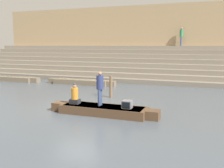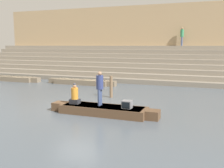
{
  "view_description": "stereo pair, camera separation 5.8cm",
  "coord_description": "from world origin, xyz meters",
  "px_view_note": "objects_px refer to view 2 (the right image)",
  "views": [
    {
      "loc": [
        6.41,
        -12.06,
        3.3
      ],
      "look_at": [
        1.72,
        0.49,
        1.31
      ],
      "focal_mm": 42.0,
      "sensor_mm": 36.0,
      "label": 1
    },
    {
      "loc": [
        6.46,
        -12.04,
        3.3
      ],
      "look_at": [
        1.72,
        0.49,
        1.31
      ],
      "focal_mm": 42.0,
      "sensor_mm": 36.0,
      "label": 2
    }
  ],
  "objects_px": {
    "moored_boat_distant": "(11,78)",
    "person_rowing": "(75,95)",
    "mooring_post": "(111,87)",
    "person_on_steps": "(182,35)",
    "person_standing": "(100,86)",
    "moored_boat_shore": "(81,82)",
    "rowboat_main": "(103,110)",
    "tv_set": "(127,104)"
  },
  "relations": [
    {
      "from": "tv_set",
      "to": "moored_boat_distant",
      "type": "xyz_separation_m",
      "value": [
        -13.96,
        8.07,
        -0.37
      ]
    },
    {
      "from": "person_rowing",
      "to": "mooring_post",
      "type": "relative_size",
      "value": 0.75
    },
    {
      "from": "moored_boat_distant",
      "to": "mooring_post",
      "type": "distance_m",
      "value": 12.33
    },
    {
      "from": "person_rowing",
      "to": "moored_boat_distant",
      "type": "xyz_separation_m",
      "value": [
        -11.23,
        8.06,
        -0.6
      ]
    },
    {
      "from": "rowboat_main",
      "to": "moored_boat_distant",
      "type": "height_order",
      "value": "moored_boat_distant"
    },
    {
      "from": "rowboat_main",
      "to": "moored_boat_shore",
      "type": "distance_m",
      "value": 9.98
    },
    {
      "from": "mooring_post",
      "to": "person_on_steps",
      "type": "height_order",
      "value": "person_on_steps"
    },
    {
      "from": "moored_boat_shore",
      "to": "mooring_post",
      "type": "height_order",
      "value": "mooring_post"
    },
    {
      "from": "person_standing",
      "to": "tv_set",
      "type": "xyz_separation_m",
      "value": [
        1.41,
        -0.11,
        -0.77
      ]
    },
    {
      "from": "rowboat_main",
      "to": "moored_boat_distant",
      "type": "distance_m",
      "value": 15.07
    },
    {
      "from": "person_rowing",
      "to": "tv_set",
      "type": "height_order",
      "value": "person_rowing"
    },
    {
      "from": "person_standing",
      "to": "mooring_post",
      "type": "relative_size",
      "value": 1.19
    },
    {
      "from": "rowboat_main",
      "to": "person_on_steps",
      "type": "relative_size",
      "value": 3.03
    },
    {
      "from": "person_standing",
      "to": "person_on_steps",
      "type": "relative_size",
      "value": 0.92
    },
    {
      "from": "person_rowing",
      "to": "moored_boat_shore",
      "type": "distance_m",
      "value": 9.28
    },
    {
      "from": "person_standing",
      "to": "person_rowing",
      "type": "xyz_separation_m",
      "value": [
        -1.32,
        -0.1,
        -0.54
      ]
    },
    {
      "from": "mooring_post",
      "to": "rowboat_main",
      "type": "bearing_deg",
      "value": -74.4
    },
    {
      "from": "person_on_steps",
      "to": "moored_boat_distant",
      "type": "bearing_deg",
      "value": 169.7
    },
    {
      "from": "tv_set",
      "to": "mooring_post",
      "type": "xyz_separation_m",
      "value": [
        -2.32,
        4.03,
        0.1
      ]
    },
    {
      "from": "moored_boat_distant",
      "to": "person_rowing",
      "type": "bearing_deg",
      "value": -37.71
    },
    {
      "from": "person_standing",
      "to": "person_rowing",
      "type": "bearing_deg",
      "value": -161.99
    },
    {
      "from": "mooring_post",
      "to": "tv_set",
      "type": "bearing_deg",
      "value": -60.02
    },
    {
      "from": "mooring_post",
      "to": "moored_boat_distant",
      "type": "bearing_deg",
      "value": 160.85
    },
    {
      "from": "person_standing",
      "to": "person_rowing",
      "type": "relative_size",
      "value": 1.59
    },
    {
      "from": "moored_boat_distant",
      "to": "person_standing",
      "type": "bearing_deg",
      "value": -34.44
    },
    {
      "from": "tv_set",
      "to": "person_on_steps",
      "type": "height_order",
      "value": "person_on_steps"
    },
    {
      "from": "moored_boat_distant",
      "to": "mooring_post",
      "type": "height_order",
      "value": "mooring_post"
    },
    {
      "from": "rowboat_main",
      "to": "person_rowing",
      "type": "bearing_deg",
      "value": 179.28
    },
    {
      "from": "person_rowing",
      "to": "moored_boat_shore",
      "type": "xyz_separation_m",
      "value": [
        -3.97,
        8.37,
        -0.6
      ]
    },
    {
      "from": "tv_set",
      "to": "moored_boat_distant",
      "type": "relative_size",
      "value": 0.07
    },
    {
      "from": "person_standing",
      "to": "person_on_steps",
      "type": "bearing_deg",
      "value": 95.98
    },
    {
      "from": "rowboat_main",
      "to": "person_rowing",
      "type": "height_order",
      "value": "person_rowing"
    },
    {
      "from": "moored_boat_distant",
      "to": "mooring_post",
      "type": "relative_size",
      "value": 4.6
    },
    {
      "from": "person_rowing",
      "to": "moored_boat_distant",
      "type": "height_order",
      "value": "person_rowing"
    },
    {
      "from": "person_rowing",
      "to": "moored_boat_shore",
      "type": "bearing_deg",
      "value": 127.26
    },
    {
      "from": "moored_boat_distant",
      "to": "rowboat_main",
      "type": "bearing_deg",
      "value": -34.26
    },
    {
      "from": "person_rowing",
      "to": "mooring_post",
      "type": "height_order",
      "value": "person_rowing"
    },
    {
      "from": "person_rowing",
      "to": "mooring_post",
      "type": "bearing_deg",
      "value": 96.18
    },
    {
      "from": "person_rowing",
      "to": "tv_set",
      "type": "distance_m",
      "value": 2.74
    },
    {
      "from": "tv_set",
      "to": "person_on_steps",
      "type": "distance_m",
      "value": 15.99
    },
    {
      "from": "rowboat_main",
      "to": "person_on_steps",
      "type": "bearing_deg",
      "value": 81.06
    },
    {
      "from": "moored_boat_shore",
      "to": "person_on_steps",
      "type": "height_order",
      "value": "person_on_steps"
    }
  ]
}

